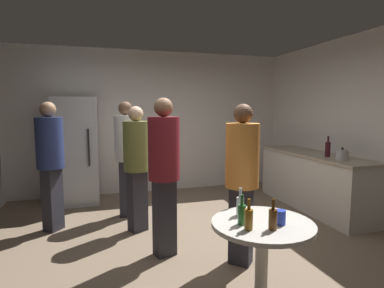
{
  "coord_description": "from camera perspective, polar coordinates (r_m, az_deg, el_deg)",
  "views": [
    {
      "loc": [
        -1.02,
        -3.37,
        1.61
      ],
      "look_at": [
        0.04,
        0.18,
        1.19
      ],
      "focal_mm": 29.12,
      "sensor_mm": 36.0,
      "label": 1
    }
  ],
  "objects": [
    {
      "name": "person_in_maroon_shirt",
      "position": [
        3.37,
        -5.15,
        -3.78
      ],
      "size": [
        0.42,
        0.42,
        1.73
      ],
      "rotation": [
        0.0,
        0.0,
        -1.3
      ],
      "color": "#2D2D38",
      "rests_on": "ground_plane"
    },
    {
      "name": "kettle",
      "position": [
        4.84,
        25.82,
        -1.76
      ],
      "size": [
        0.24,
        0.17,
        0.18
      ],
      "color": "#B2B2B7",
      "rests_on": "kitchen_counter"
    },
    {
      "name": "wall_back",
      "position": [
        6.09,
        -7.01,
        3.99
      ],
      "size": [
        5.32,
        0.06,
        2.7
      ],
      "primitive_type": "cube",
      "color": "silver",
      "rests_on": "ground_plane"
    },
    {
      "name": "wall_side_right",
      "position": [
        4.98,
        30.61,
        2.57
      ],
      "size": [
        0.06,
        5.2,
        2.7
      ],
      "primitive_type": "cube",
      "color": "silver",
      "rests_on": "ground_plane"
    },
    {
      "name": "person_in_navy_shirt",
      "position": [
        4.45,
        -24.52,
        -2.04
      ],
      "size": [
        0.48,
        0.48,
        1.7
      ],
      "rotation": [
        0.0,
        0.0,
        -0.65
      ],
      "color": "#2D2D38",
      "rests_on": "ground_plane"
    },
    {
      "name": "plastic_cup_blue",
      "position": [
        2.53,
        15.88,
        -12.79
      ],
      "size": [
        0.08,
        0.08,
        0.11
      ],
      "primitive_type": "cylinder",
      "color": "blue",
      "rests_on": "foreground_table"
    },
    {
      "name": "refrigerator",
      "position": [
        5.63,
        -20.4,
        -1.17
      ],
      "size": [
        0.7,
        0.68,
        1.8
      ],
      "color": "silver",
      "rests_on": "ground_plane"
    },
    {
      "name": "foreground_table",
      "position": [
        2.6,
        12.74,
        -15.93
      ],
      "size": [
        0.8,
        0.8,
        0.73
      ],
      "color": "beige",
      "rests_on": "ground_plane"
    },
    {
      "name": "wine_bottle_on_counter",
      "position": [
        5.03,
        23.61,
        -0.83
      ],
      "size": [
        0.08,
        0.08,
        0.31
      ],
      "color": "#3F141E",
      "rests_on": "kitchen_counter"
    },
    {
      "name": "beer_bottle_amber",
      "position": [
        2.36,
        10.37,
        -13.28
      ],
      "size": [
        0.06,
        0.06,
        0.23
      ],
      "color": "#8C5919",
      "rests_on": "foreground_table"
    },
    {
      "name": "person_in_olive_shirt",
      "position": [
        4.11,
        -10.1,
        -2.74
      ],
      "size": [
        0.45,
        0.45,
        1.64
      ],
      "rotation": [
        0.0,
        0.0,
        -1.15
      ],
      "color": "#2D2D38",
      "rests_on": "ground_plane"
    },
    {
      "name": "beer_bottle_clear",
      "position": [
        2.65,
        8.81,
        -11.04
      ],
      "size": [
        0.06,
        0.06,
        0.23
      ],
      "color": "silver",
      "rests_on": "foreground_table"
    },
    {
      "name": "person_in_white_shirt",
      "position": [
        4.69,
        -11.95,
        -1.05
      ],
      "size": [
        0.38,
        0.38,
        1.72
      ],
      "rotation": [
        0.0,
        0.0,
        -1.71
      ],
      "color": "#2D2D38",
      "rests_on": "ground_plane"
    },
    {
      "name": "person_in_orange_shirt",
      "position": [
        3.22,
        9.14,
        -5.1
      ],
      "size": [
        0.48,
        0.48,
        1.66
      ],
      "rotation": [
        0.0,
        0.0,
        -2.32
      ],
      "color": "#2D2D38",
      "rests_on": "ground_plane"
    },
    {
      "name": "beer_bottle_green",
      "position": [
        2.46,
        9.15,
        -12.47
      ],
      "size": [
        0.06,
        0.06,
        0.23
      ],
      "color": "#26662D",
      "rests_on": "foreground_table"
    },
    {
      "name": "kitchen_counter",
      "position": [
        5.44,
        21.39,
        -6.28
      ],
      "size": [
        0.64,
        2.23,
        0.9
      ],
      "color": "beige",
      "rests_on": "ground_plane"
    },
    {
      "name": "beer_bottle_brown",
      "position": [
        2.4,
        14.58,
        -13.08
      ],
      "size": [
        0.06,
        0.06,
        0.23
      ],
      "color": "#593314",
      "rests_on": "foreground_table"
    },
    {
      "name": "ground_plane",
      "position": [
        3.9,
        0.19,
        -18.76
      ],
      "size": [
        5.2,
        5.2,
        0.1
      ],
      "primitive_type": "cube",
      "color": "#7A6651"
    }
  ]
}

